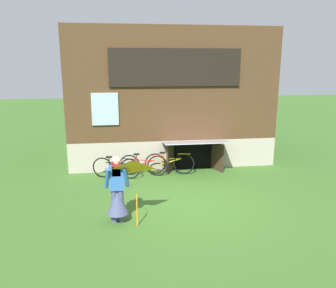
# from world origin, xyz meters

# --- Properties ---
(ground_plane) EXTENTS (60.00, 60.00, 0.00)m
(ground_plane) POSITION_xyz_m (0.00, 0.00, 0.00)
(ground_plane) COLOR #386023
(log_house) EXTENTS (7.53, 5.54, 5.01)m
(log_house) POSITION_xyz_m (-0.00, 5.21, 2.51)
(log_house) COLOR #ADA393
(log_house) RESTS_ON ground_plane
(person) EXTENTS (0.61, 0.53, 1.65)m
(person) POSITION_xyz_m (-2.02, -0.96, 0.70)
(person) COLOR #474C75
(person) RESTS_ON ground_plane
(kite) EXTENTS (0.94, 1.06, 1.56)m
(kite) POSITION_xyz_m (-1.66, -1.55, 1.29)
(kite) COLOR orange
(kite) RESTS_ON ground_plane
(bicycle_yellow) EXTENTS (1.70, 0.36, 0.78)m
(bicycle_yellow) POSITION_xyz_m (-0.27, 2.52, 0.38)
(bicycle_yellow) COLOR black
(bicycle_yellow) RESTS_ON ground_plane
(bicycle_red) EXTENTS (1.64, 0.45, 0.76)m
(bicycle_red) POSITION_xyz_m (-1.17, 2.49, 0.37)
(bicycle_red) COLOR black
(bicycle_red) RESTS_ON ground_plane
(bicycle_black) EXTENTS (1.59, 0.50, 0.75)m
(bicycle_black) POSITION_xyz_m (-2.10, 2.32, 0.36)
(bicycle_black) COLOR black
(bicycle_black) RESTS_ON ground_plane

